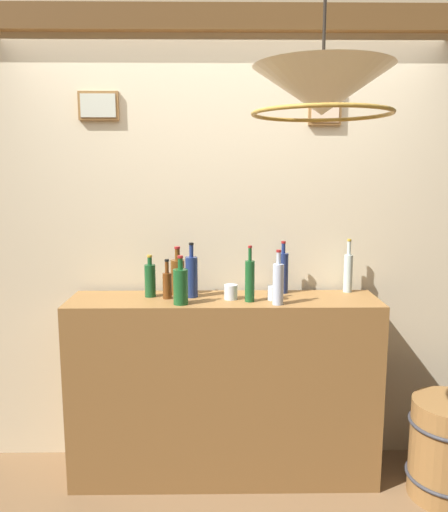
{
  "coord_description": "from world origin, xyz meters",
  "views": [
    {
      "loc": [
        -0.04,
        -1.98,
        1.77
      ],
      "look_at": [
        0.0,
        0.77,
        1.32
      ],
      "focal_mm": 36.13,
      "sensor_mm": 36.0,
      "label": 1
    }
  ],
  "objects_px": {
    "liquor_bottle_brandy": "(181,286)",
    "pendant_lamp": "(322,93)",
    "liquor_bottle_vodka": "(283,272)",
    "liquor_bottle_amaro": "(278,283)",
    "liquor_bottle_rye": "(150,280)",
    "liquor_bottle_tequila": "(167,284)",
    "liquor_bottle_whiskey": "(250,280)",
    "liquor_bottle_sherry": "(348,271)",
    "glass_tumbler_rocks": "(273,293)",
    "liquor_bottle_gin": "(178,276)",
    "glass_tumbler_highball": "(231,292)",
    "liquor_bottle_port": "(192,276)"
  },
  "relations": [
    {
      "from": "liquor_bottle_gin",
      "to": "glass_tumbler_rocks",
      "type": "bearing_deg",
      "value": -14.43
    },
    {
      "from": "liquor_bottle_rye",
      "to": "pendant_lamp",
      "type": "height_order",
      "value": "pendant_lamp"
    },
    {
      "from": "liquor_bottle_gin",
      "to": "glass_tumbler_highball",
      "type": "relative_size",
      "value": 3.39
    },
    {
      "from": "liquor_bottle_rye",
      "to": "glass_tumbler_highball",
      "type": "distance_m",
      "value": 0.46
    },
    {
      "from": "liquor_bottle_rye",
      "to": "liquor_bottle_port",
      "type": "distance_m",
      "value": 0.24
    },
    {
      "from": "liquor_bottle_sherry",
      "to": "pendant_lamp",
      "type": "height_order",
      "value": "pendant_lamp"
    },
    {
      "from": "pendant_lamp",
      "to": "glass_tumbler_highball",
      "type": "bearing_deg",
      "value": 110.86
    },
    {
      "from": "liquor_bottle_gin",
      "to": "liquor_bottle_amaro",
      "type": "relative_size",
      "value": 0.94
    },
    {
      "from": "liquor_bottle_vodka",
      "to": "pendant_lamp",
      "type": "bearing_deg",
      "value": -89.64
    },
    {
      "from": "liquor_bottle_port",
      "to": "liquor_bottle_whiskey",
      "type": "height_order",
      "value": "liquor_bottle_port"
    },
    {
      "from": "liquor_bottle_sherry",
      "to": "glass_tumbler_rocks",
      "type": "distance_m",
      "value": 0.5
    },
    {
      "from": "liquor_bottle_sherry",
      "to": "liquor_bottle_rye",
      "type": "bearing_deg",
      "value": -174.91
    },
    {
      "from": "liquor_bottle_amaro",
      "to": "liquor_bottle_whiskey",
      "type": "relative_size",
      "value": 0.96
    },
    {
      "from": "liquor_bottle_gin",
      "to": "liquor_bottle_tequila",
      "type": "relative_size",
      "value": 1.25
    },
    {
      "from": "liquor_bottle_whiskey",
      "to": "glass_tumbler_highball",
      "type": "height_order",
      "value": "liquor_bottle_whiskey"
    },
    {
      "from": "glass_tumbler_highball",
      "to": "glass_tumbler_rocks",
      "type": "bearing_deg",
      "value": -4.61
    },
    {
      "from": "glass_tumbler_highball",
      "to": "liquor_bottle_vodka",
      "type": "bearing_deg",
      "value": 26.09
    },
    {
      "from": "liquor_bottle_rye",
      "to": "liquor_bottle_sherry",
      "type": "bearing_deg",
      "value": 5.09
    },
    {
      "from": "liquor_bottle_rye",
      "to": "liquor_bottle_sherry",
      "type": "distance_m",
      "value": 1.15
    },
    {
      "from": "liquor_bottle_tequila",
      "to": "glass_tumbler_rocks",
      "type": "distance_m",
      "value": 0.59
    },
    {
      "from": "liquor_bottle_whiskey",
      "to": "liquor_bottle_brandy",
      "type": "height_order",
      "value": "liquor_bottle_whiskey"
    },
    {
      "from": "liquor_bottle_vodka",
      "to": "liquor_bottle_amaro",
      "type": "relative_size",
      "value": 1.03
    },
    {
      "from": "liquor_bottle_amaro",
      "to": "glass_tumbler_rocks",
      "type": "distance_m",
      "value": 0.13
    },
    {
      "from": "liquor_bottle_rye",
      "to": "liquor_bottle_amaro",
      "type": "distance_m",
      "value": 0.73
    },
    {
      "from": "liquor_bottle_gin",
      "to": "liquor_bottle_brandy",
      "type": "height_order",
      "value": "liquor_bottle_gin"
    },
    {
      "from": "liquor_bottle_brandy",
      "to": "pendant_lamp",
      "type": "bearing_deg",
      "value": -50.9
    },
    {
      "from": "glass_tumbler_rocks",
      "to": "pendant_lamp",
      "type": "relative_size",
      "value": 0.15
    },
    {
      "from": "liquor_bottle_gin",
      "to": "liquor_bottle_tequila",
      "type": "xyz_separation_m",
      "value": [
        -0.05,
        -0.1,
        -0.02
      ]
    },
    {
      "from": "liquor_bottle_vodka",
      "to": "liquor_bottle_brandy",
      "type": "bearing_deg",
      "value": -156.21
    },
    {
      "from": "liquor_bottle_amaro",
      "to": "glass_tumbler_rocks",
      "type": "bearing_deg",
      "value": 98.84
    },
    {
      "from": "liquor_bottle_rye",
      "to": "glass_tumbler_rocks",
      "type": "distance_m",
      "value": 0.7
    },
    {
      "from": "liquor_bottle_vodka",
      "to": "glass_tumbler_rocks",
      "type": "bearing_deg",
      "value": -113.66
    },
    {
      "from": "liquor_bottle_whiskey",
      "to": "liquor_bottle_gin",
      "type": "bearing_deg",
      "value": 157.19
    },
    {
      "from": "liquor_bottle_whiskey",
      "to": "liquor_bottle_tequila",
      "type": "distance_m",
      "value": 0.46
    },
    {
      "from": "liquor_bottle_gin",
      "to": "pendant_lamp",
      "type": "bearing_deg",
      "value": -56.79
    },
    {
      "from": "liquor_bottle_sherry",
      "to": "glass_tumbler_rocks",
      "type": "xyz_separation_m",
      "value": [
        -0.46,
        -0.19,
        -0.08
      ]
    },
    {
      "from": "liquor_bottle_vodka",
      "to": "glass_tumbler_highball",
      "type": "relative_size",
      "value": 3.71
    },
    {
      "from": "glass_tumbler_highball",
      "to": "liquor_bottle_amaro",
      "type": "bearing_deg",
      "value": -25.11
    },
    {
      "from": "liquor_bottle_tequila",
      "to": "liquor_bottle_whiskey",
      "type": "bearing_deg",
      "value": -9.07
    },
    {
      "from": "liquor_bottle_gin",
      "to": "liquor_bottle_port",
      "type": "height_order",
      "value": "liquor_bottle_port"
    },
    {
      "from": "pendant_lamp",
      "to": "liquor_bottle_whiskey",
      "type": "bearing_deg",
      "value": 105.37
    },
    {
      "from": "glass_tumbler_rocks",
      "to": "pendant_lamp",
      "type": "height_order",
      "value": "pendant_lamp"
    },
    {
      "from": "liquor_bottle_tequila",
      "to": "liquor_bottle_gin",
      "type": "bearing_deg",
      "value": 62.12
    },
    {
      "from": "liquor_bottle_whiskey",
      "to": "pendant_lamp",
      "type": "height_order",
      "value": "pendant_lamp"
    },
    {
      "from": "pendant_lamp",
      "to": "liquor_bottle_tequila",
      "type": "bearing_deg",
      "value": 128.34
    },
    {
      "from": "liquor_bottle_sherry",
      "to": "glass_tumbler_highball",
      "type": "relative_size",
      "value": 3.82
    },
    {
      "from": "liquor_bottle_gin",
      "to": "liquor_bottle_brandy",
      "type": "bearing_deg",
      "value": -81.69
    },
    {
      "from": "liquor_bottle_gin",
      "to": "liquor_bottle_tequila",
      "type": "distance_m",
      "value": 0.11
    },
    {
      "from": "liquor_bottle_gin",
      "to": "liquor_bottle_sherry",
      "type": "distance_m",
      "value": 1.0
    },
    {
      "from": "liquor_bottle_rye",
      "to": "liquor_bottle_port",
      "type": "xyz_separation_m",
      "value": [
        0.24,
        -0.01,
        0.02
      ]
    }
  ]
}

